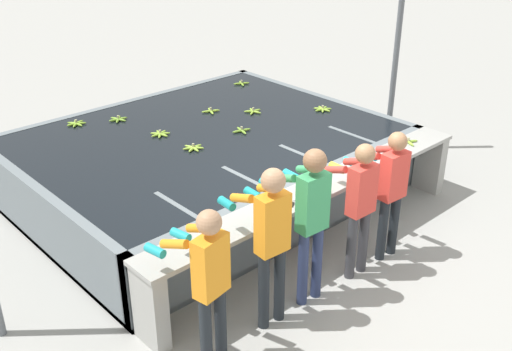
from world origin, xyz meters
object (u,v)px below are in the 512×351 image
(banana_bunch_floating_6, at_px, (323,109))
(support_post_right, at_px, (396,53))
(worker_0, at_px, (208,276))
(worker_2, at_px, (310,212))
(banana_bunch_floating_8, at_px, (242,130))
(worker_3, at_px, (359,199))
(banana_bunch_floating_1, at_px, (211,111))
(banana_bunch_floating_0, at_px, (242,83))
(banana_bunch_floating_7, at_px, (193,148))
(worker_4, at_px, (390,184))
(worker_1, at_px, (270,233))
(knife_1, at_px, (367,168))
(banana_bunch_floating_5, at_px, (118,119))
(banana_bunch_floating_3, at_px, (160,134))
(banana_bunch_ledge_0, at_px, (408,142))
(banana_bunch_floating_2, at_px, (253,111))
(banana_bunch_floating_4, at_px, (76,123))
(knife_0, at_px, (294,202))

(banana_bunch_floating_6, bearing_deg, support_post_right, -17.16)
(worker_0, relative_size, worker_2, 0.93)
(worker_2, distance_m, banana_bunch_floating_8, 2.66)
(banana_bunch_floating_6, distance_m, banana_bunch_floating_8, 1.49)
(worker_3, height_order, banana_bunch_floating_1, worker_3)
(banana_bunch_floating_0, xyz_separation_m, support_post_right, (1.29, -2.18, 0.71))
(banana_bunch_floating_7, xyz_separation_m, banana_bunch_floating_8, (0.85, 0.02, 0.00))
(worker_4, bearing_deg, worker_3, 178.65)
(worker_4, bearing_deg, banana_bunch_floating_8, 92.12)
(worker_3, relative_size, worker_4, 1.01)
(worker_3, xyz_separation_m, worker_4, (0.55, -0.01, -0.01))
(worker_1, bearing_deg, support_post_right, 22.08)
(worker_2, distance_m, banana_bunch_floating_1, 3.55)
(banana_bunch_floating_0, height_order, knife_1, banana_bunch_floating_0)
(banana_bunch_floating_7, bearing_deg, banana_bunch_floating_5, 96.22)
(banana_bunch_floating_0, bearing_deg, banana_bunch_floating_6, -88.26)
(banana_bunch_floating_6, bearing_deg, banana_bunch_floating_3, 160.35)
(banana_bunch_ledge_0, bearing_deg, worker_0, -170.85)
(banana_bunch_floating_7, bearing_deg, knife_1, -58.35)
(banana_bunch_floating_8, xyz_separation_m, banana_bunch_ledge_0, (1.36, -1.80, 0.00))
(banana_bunch_floating_2, xyz_separation_m, banana_bunch_ledge_0, (0.72, -2.26, 0.00))
(banana_bunch_floating_3, xyz_separation_m, banana_bunch_floating_8, (0.90, -0.67, 0.00))
(banana_bunch_floating_8, xyz_separation_m, knife_1, (0.32, -1.92, -0.01))
(banana_bunch_floating_6, height_order, knife_1, banana_bunch_floating_6)
(banana_bunch_floating_4, bearing_deg, worker_2, -84.99)
(banana_bunch_floating_2, distance_m, knife_1, 2.41)
(banana_bunch_floating_0, relative_size, knife_1, 0.76)
(banana_bunch_ledge_0, xyz_separation_m, support_post_right, (1.36, 1.24, 0.70))
(banana_bunch_floating_1, distance_m, banana_bunch_ledge_0, 2.95)
(worker_1, relative_size, worker_2, 0.99)
(worker_4, bearing_deg, banana_bunch_floating_0, 71.68)
(banana_bunch_ledge_0, xyz_separation_m, knife_0, (-2.29, -0.11, -0.01))
(banana_bunch_floating_0, bearing_deg, banana_bunch_floating_8, -131.51)
(worker_4, distance_m, banana_bunch_floating_2, 2.94)
(worker_2, bearing_deg, worker_0, -177.57)
(banana_bunch_floating_0, distance_m, banana_bunch_floating_3, 2.51)
(worker_0, distance_m, banana_bunch_floating_6, 4.60)
(worker_0, xyz_separation_m, banana_bunch_floating_7, (1.68, 2.41, -0.07))
(worker_0, relative_size, worker_4, 1.03)
(banana_bunch_floating_7, bearing_deg, support_post_right, -8.71)
(worker_0, height_order, banana_bunch_floating_8, worker_0)
(worker_1, relative_size, banana_bunch_floating_2, 6.19)
(worker_0, xyz_separation_m, banana_bunch_floating_4, (0.98, 4.24, -0.07))
(worker_0, relative_size, banana_bunch_floating_1, 5.99)
(worker_0, height_order, banana_bunch_floating_4, worker_0)
(banana_bunch_floating_5, relative_size, banana_bunch_floating_7, 1.00)
(banana_bunch_floating_8, relative_size, support_post_right, 0.09)
(worker_4, height_order, banana_bunch_floating_7, worker_4)
(banana_bunch_floating_5, bearing_deg, worker_1, -100.32)
(banana_bunch_floating_4, xyz_separation_m, banana_bunch_floating_8, (1.56, -1.81, 0.00))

